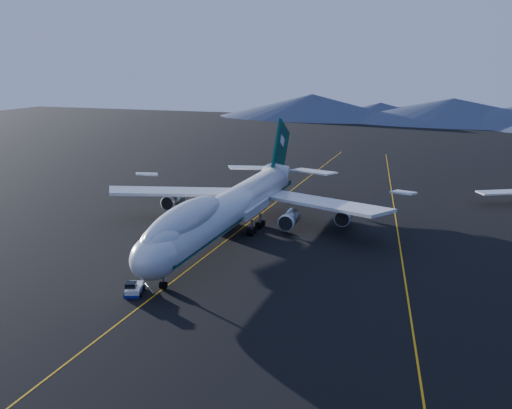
% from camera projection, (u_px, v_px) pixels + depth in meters
% --- Properties ---
extents(ground, '(500.00, 500.00, 0.00)m').
position_uv_depth(ground, '(230.00, 237.00, 107.32)').
color(ground, black).
rests_on(ground, ground).
extents(taxiway_line_main, '(0.25, 220.00, 0.01)m').
position_uv_depth(taxiway_line_main, '(230.00, 237.00, 107.32)').
color(taxiway_line_main, orange).
rests_on(taxiway_line_main, ground).
extents(taxiway_line_side, '(28.08, 198.09, 0.01)m').
position_uv_depth(taxiway_line_side, '(399.00, 238.00, 106.93)').
color(taxiway_line_side, orange).
rests_on(taxiway_line_side, ground).
extents(boeing_747, '(59.62, 72.43, 19.37)m').
position_uv_depth(boeing_747, '(230.00, 207.00, 105.93)').
color(boeing_747, silver).
rests_on(boeing_747, ground).
extents(pushback_tug, '(3.49, 4.71, 1.84)m').
position_uv_depth(pushback_tug, '(134.00, 290.00, 81.11)').
color(pushback_tug, silver).
rests_on(pushback_tug, ground).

